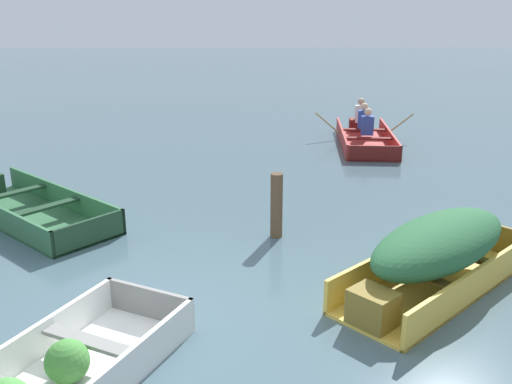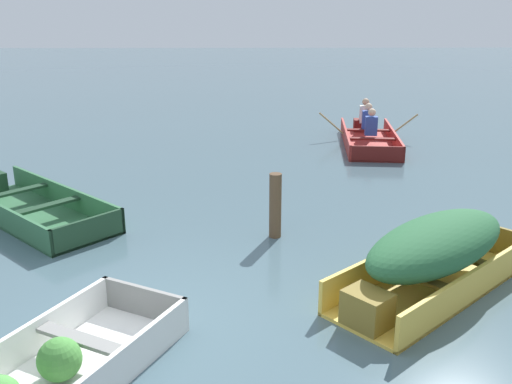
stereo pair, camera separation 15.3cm
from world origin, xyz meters
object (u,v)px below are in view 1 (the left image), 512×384
Objects in this scene: skiff_yellow_mid_moored at (438,250)px; rowboat_red_with_crew at (365,134)px; mooring_post at (277,206)px; skiff_green_near_moored at (25,207)px.

skiff_yellow_mid_moored is 0.87× the size of rowboat_red_with_crew.
mooring_post is (-2.54, -5.83, 0.27)m from rowboat_red_with_crew.
skiff_green_near_moored is at bearing 165.76° from mooring_post.
rowboat_red_with_crew is at bearing 66.42° from mooring_post.
skiff_yellow_mid_moored is 7.51m from rowboat_red_with_crew.
rowboat_red_with_crew is 3.45× the size of mooring_post.
skiff_yellow_mid_moored reaches higher than skiff_green_near_moored.
skiff_green_near_moored is 1.00× the size of rowboat_red_with_crew.
skiff_green_near_moored is 3.45× the size of mooring_post.
skiff_green_near_moored is 8.09m from rowboat_red_with_crew.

